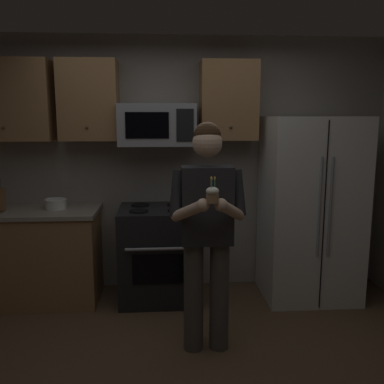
{
  "coord_description": "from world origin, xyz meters",
  "views": [
    {
      "loc": [
        -0.1,
        -2.72,
        1.8
      ],
      "look_at": [
        0.11,
        0.37,
        1.25
      ],
      "focal_mm": 40.02,
      "sensor_mm": 36.0,
      "label": 1
    }
  ],
  "objects_px": {
    "microwave": "(157,125)",
    "cupcake": "(212,194)",
    "oven_range": "(159,253)",
    "person": "(207,226)",
    "refrigerator": "(310,209)",
    "bowl_large_white": "(55,204)"
  },
  "relations": [
    {
      "from": "refrigerator",
      "to": "cupcake",
      "type": "bearing_deg",
      "value": -131.25
    },
    {
      "from": "oven_range",
      "to": "microwave",
      "type": "height_order",
      "value": "microwave"
    },
    {
      "from": "refrigerator",
      "to": "cupcake",
      "type": "distance_m",
      "value": 1.75
    },
    {
      "from": "microwave",
      "to": "refrigerator",
      "type": "relative_size",
      "value": 0.41
    },
    {
      "from": "oven_range",
      "to": "bowl_large_white",
      "type": "distance_m",
      "value": 1.11
    },
    {
      "from": "microwave",
      "to": "cupcake",
      "type": "height_order",
      "value": "microwave"
    },
    {
      "from": "oven_range",
      "to": "person",
      "type": "relative_size",
      "value": 0.53
    },
    {
      "from": "microwave",
      "to": "cupcake",
      "type": "xyz_separation_m",
      "value": [
        0.37,
        -1.44,
        -0.43
      ]
    },
    {
      "from": "oven_range",
      "to": "bowl_large_white",
      "type": "height_order",
      "value": "bowl_large_white"
    },
    {
      "from": "person",
      "to": "cupcake",
      "type": "xyz_separation_m",
      "value": [
        -0.0,
        -0.33,
        0.3
      ]
    },
    {
      "from": "oven_range",
      "to": "bowl_large_white",
      "type": "xyz_separation_m",
      "value": [
        -0.99,
        0.05,
        0.51
      ]
    },
    {
      "from": "microwave",
      "to": "person",
      "type": "bearing_deg",
      "value": -71.49
    },
    {
      "from": "oven_range",
      "to": "refrigerator",
      "type": "relative_size",
      "value": 0.52
    },
    {
      "from": "bowl_large_white",
      "to": "person",
      "type": "distance_m",
      "value": 1.72
    },
    {
      "from": "microwave",
      "to": "person",
      "type": "xyz_separation_m",
      "value": [
        0.37,
        -1.11,
        -0.72
      ]
    },
    {
      "from": "cupcake",
      "to": "refrigerator",
      "type": "bearing_deg",
      "value": 48.75
    },
    {
      "from": "oven_range",
      "to": "person",
      "type": "height_order",
      "value": "person"
    },
    {
      "from": "oven_range",
      "to": "cupcake",
      "type": "relative_size",
      "value": 5.36
    },
    {
      "from": "person",
      "to": "cupcake",
      "type": "height_order",
      "value": "person"
    },
    {
      "from": "refrigerator",
      "to": "bowl_large_white",
      "type": "xyz_separation_m",
      "value": [
        -2.49,
        0.09,
        0.07
      ]
    },
    {
      "from": "oven_range",
      "to": "refrigerator",
      "type": "xyz_separation_m",
      "value": [
        1.5,
        -0.04,
        0.44
      ]
    },
    {
      "from": "oven_range",
      "to": "microwave",
      "type": "relative_size",
      "value": 1.26
    }
  ]
}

